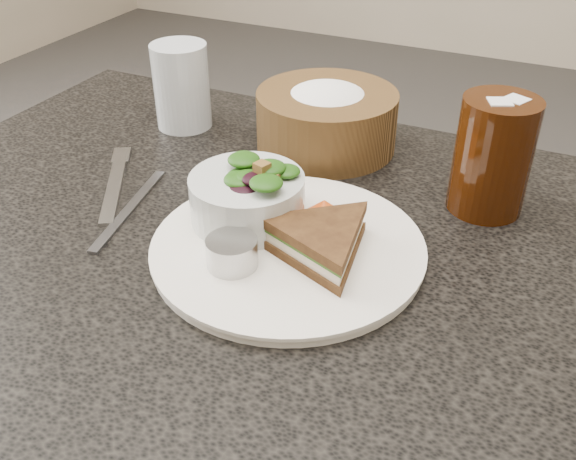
# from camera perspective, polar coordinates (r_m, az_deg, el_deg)

# --- Properties ---
(dining_table) EXTENTS (1.00, 0.70, 0.75)m
(dining_table) POSITION_cam_1_polar(r_m,az_deg,el_deg) (0.98, -1.44, -18.91)
(dining_table) COLOR black
(dining_table) RESTS_ON floor
(dinner_plate) EXTENTS (0.29, 0.29, 0.01)m
(dinner_plate) POSITION_cam_1_polar(r_m,az_deg,el_deg) (0.68, -0.00, -1.66)
(dinner_plate) COLOR silver
(dinner_plate) RESTS_ON dining_table
(sandwich) EXTENTS (0.18, 0.18, 0.04)m
(sandwich) POSITION_cam_1_polar(r_m,az_deg,el_deg) (0.65, 2.94, -1.02)
(sandwich) COLOR #4E3217
(sandwich) RESTS_ON dinner_plate
(salad_bowl) EXTENTS (0.16, 0.16, 0.07)m
(salad_bowl) POSITION_cam_1_polar(r_m,az_deg,el_deg) (0.70, -3.67, 3.51)
(salad_bowl) COLOR #BCC1BF
(salad_bowl) RESTS_ON dinner_plate
(dressing_ramekin) EXTENTS (0.07, 0.07, 0.03)m
(dressing_ramekin) POSITION_cam_1_polar(r_m,az_deg,el_deg) (0.64, -5.00, -2.04)
(dressing_ramekin) COLOR #ABABAB
(dressing_ramekin) RESTS_ON dinner_plate
(orange_wedge) EXTENTS (0.07, 0.07, 0.03)m
(orange_wedge) POSITION_cam_1_polar(r_m,az_deg,el_deg) (0.71, 3.22, 1.79)
(orange_wedge) COLOR #E85114
(orange_wedge) RESTS_ON dinner_plate
(fork) EXTENTS (0.10, 0.16, 0.00)m
(fork) POSITION_cam_1_polar(r_m,az_deg,el_deg) (0.83, -15.20, 3.68)
(fork) COLOR #B4B5B7
(fork) RESTS_ON dining_table
(knife) EXTENTS (0.05, 0.18, 0.00)m
(knife) POSITION_cam_1_polar(r_m,az_deg,el_deg) (0.78, -13.91, 1.84)
(knife) COLOR gray
(knife) RESTS_ON dining_table
(bread_basket) EXTENTS (0.20, 0.20, 0.11)m
(bread_basket) POSITION_cam_1_polar(r_m,az_deg,el_deg) (0.88, 3.47, 10.56)
(bread_basket) COLOR brown
(bread_basket) RESTS_ON dining_table
(cola_glass) EXTENTS (0.09, 0.09, 0.15)m
(cola_glass) POSITION_cam_1_polar(r_m,az_deg,el_deg) (0.77, 17.81, 6.68)
(cola_glass) COLOR black
(cola_glass) RESTS_ON dining_table
(water_glass) EXTENTS (0.10, 0.10, 0.12)m
(water_glass) POSITION_cam_1_polar(r_m,az_deg,el_deg) (0.96, -9.44, 12.50)
(water_glass) COLOR silver
(water_glass) RESTS_ON dining_table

